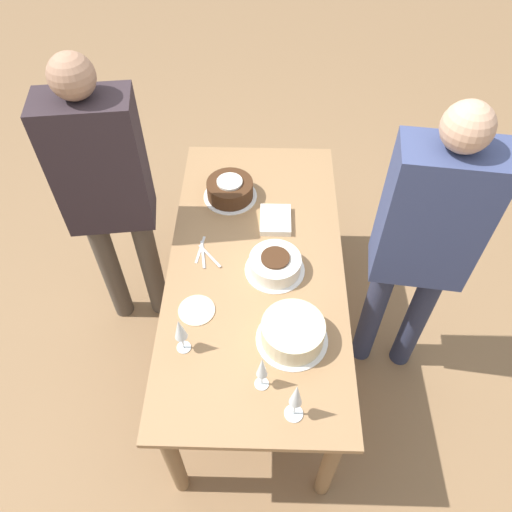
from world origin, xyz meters
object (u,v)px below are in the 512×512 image
Objects in this scene: wine_glass_far at (262,368)px; person_cutting at (106,187)px; cake_front_chocolate at (230,190)px; person_watching at (424,239)px; cake_center_white at (275,264)px; wine_glass_near at (296,396)px; wine_glass_extra at (180,330)px; cake_back_decorated at (293,333)px.

person_cutting is (-0.84, -0.74, 0.11)m from wine_glass_far.
person_watching reaches higher than cake_front_chocolate.
cake_center_white is 1.18× the size of wine_glass_near.
wine_glass_extra is at bearing 29.14° from person_watching.
cake_center_white is at bearing -26.82° from person_cutting.
wine_glass_extra is 0.81m from person_cutting.
cake_front_chocolate is (-0.49, -0.23, 0.01)m from cake_center_white.
cake_back_decorated is 0.18× the size of person_cutting.
cake_center_white is 0.86m from person_cutting.
cake_back_decorated is (0.85, 0.31, 0.01)m from cake_front_chocolate.
person_cutting is at bearing -126.52° from cake_back_decorated.
wine_glass_far is at bearing 64.74° from wine_glass_extra.
cake_front_chocolate is 1.38× the size of wine_glass_far.
cake_front_chocolate is 1.07m from wine_glass_far.
cake_center_white is 0.17× the size of person_watching.
wine_glass_near is 1.29m from person_cutting.
wine_glass_far is at bearing -5.04° from cake_center_white.
person_cutting is (-0.64, -0.86, 0.19)m from cake_back_decorated.
wine_glass_extra reaches higher than wine_glass_far.
cake_back_decorated is 0.25m from wine_glass_far.
cake_back_decorated is 1.27× the size of wine_glass_near.
cake_back_decorated is (0.36, 0.07, 0.01)m from cake_center_white.
wine_glass_extra is (0.90, -0.14, 0.09)m from cake_front_chocolate.
person_watching is at bearing 129.65° from wine_glass_far.
cake_center_white is 0.57m from wine_glass_extra.
person_watching is (0.01, 0.62, 0.20)m from cake_center_white.
person_watching is (-0.67, 0.55, 0.09)m from wine_glass_near.
cake_center_white is 0.17× the size of person_cutting.
person_watching is at bearing 59.89° from cake_front_chocolate.
wine_glass_near is 1.15× the size of wine_glass_extra.
cake_front_chocolate is 1.37× the size of wine_glass_extra.
person_cutting is at bearing -4.33° from person_watching.
wine_glass_near is (1.17, 0.31, 0.11)m from cake_front_chocolate.
cake_front_chocolate is at bearing -23.13° from person_watching.
wine_glass_near is 0.14× the size of person_cutting.
cake_center_white is 0.99× the size of cake_front_chocolate.
cake_front_chocolate is at bearing -170.08° from wine_glass_far.
wine_glass_far is 0.99× the size of wine_glass_extra.
person_watching is at bearing 112.17° from wine_glass_extra.
person_watching reaches higher than cake_back_decorated.
person_cutting reaches higher than cake_center_white.
cake_front_chocolate is 1.22m from wine_glass_near.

